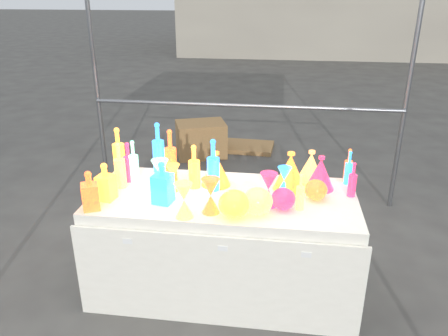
# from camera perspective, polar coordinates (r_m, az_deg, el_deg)

# --- Properties ---
(ground) EXTENTS (80.00, 80.00, 0.00)m
(ground) POSITION_cam_1_polar(r_m,az_deg,el_deg) (3.39, 0.00, -15.01)
(ground) COLOR #605E58
(ground) RESTS_ON ground
(display_table) EXTENTS (1.84, 0.83, 0.75)m
(display_table) POSITION_cam_1_polar(r_m,az_deg,el_deg) (3.16, -0.02, -9.74)
(display_table) COLOR white
(display_table) RESTS_ON ground
(cardboard_box_closed) EXTENTS (0.73, 0.63, 0.45)m
(cardboard_box_closed) POSITION_cam_1_polar(r_m,az_deg,el_deg) (5.72, -3.02, 3.78)
(cardboard_box_closed) COLOR #A57A4A
(cardboard_box_closed) RESTS_ON ground
(cardboard_box_flat) EXTENTS (0.73, 0.54, 0.06)m
(cardboard_box_flat) POSITION_cam_1_polar(r_m,az_deg,el_deg) (6.02, 3.04, 2.78)
(cardboard_box_flat) COLOR #A57A4A
(cardboard_box_flat) RESTS_ON ground
(bottle_0) EXTENTS (0.11, 0.11, 0.35)m
(bottle_0) POSITION_cam_1_polar(r_m,az_deg,el_deg) (3.40, -13.62, 2.34)
(bottle_0) COLOR red
(bottle_0) RESTS_ON display_table
(bottle_1) EXTENTS (0.11, 0.11, 0.39)m
(bottle_1) POSITION_cam_1_polar(r_m,az_deg,el_deg) (3.34, -8.58, 2.69)
(bottle_1) COLOR #198C38
(bottle_1) RESTS_ON display_table
(bottle_2) EXTENTS (0.09, 0.09, 0.39)m
(bottle_2) POSITION_cam_1_polar(r_m,az_deg,el_deg) (3.16, -7.00, 1.65)
(bottle_2) COLOR orange
(bottle_2) RESTS_ON display_table
(bottle_3) EXTENTS (0.08, 0.08, 0.30)m
(bottle_3) POSITION_cam_1_polar(r_m,az_deg,el_deg) (3.22, -12.38, 0.80)
(bottle_3) COLOR #1B37A2
(bottle_3) RESTS_ON display_table
(bottle_4) EXTENTS (0.10, 0.10, 0.33)m
(bottle_4) POSITION_cam_1_polar(r_m,az_deg,el_deg) (3.13, -13.48, 0.36)
(bottle_4) COLOR #168D6A
(bottle_4) RESTS_ON display_table
(bottle_5) EXTENTS (0.09, 0.09, 0.32)m
(bottle_5) POSITION_cam_1_polar(r_m,az_deg,el_deg) (3.20, -11.72, 0.88)
(bottle_5) COLOR #D82B76
(bottle_5) RESTS_ON display_table
(bottle_6) EXTENTS (0.09, 0.09, 0.32)m
(bottle_6) POSITION_cam_1_polar(r_m,az_deg,el_deg) (3.05, -3.92, 0.22)
(bottle_6) COLOR red
(bottle_6) RESTS_ON display_table
(bottle_7) EXTENTS (0.09, 0.09, 0.37)m
(bottle_7) POSITION_cam_1_polar(r_m,az_deg,el_deg) (2.99, -1.42, 0.42)
(bottle_7) COLOR #198C38
(bottle_7) RESTS_ON display_table
(decanter_0) EXTENTS (0.12, 0.12, 0.26)m
(decanter_0) POSITION_cam_1_polar(r_m,az_deg,el_deg) (2.98, -15.22, -1.70)
(decanter_0) COLOR red
(decanter_0) RESTS_ON display_table
(decanter_1) EXTENTS (0.14, 0.14, 0.26)m
(decanter_1) POSITION_cam_1_polar(r_m,az_deg,el_deg) (2.88, -17.12, -2.80)
(decanter_1) COLOR orange
(decanter_1) RESTS_ON display_table
(decanter_2) EXTENTS (0.14, 0.14, 0.28)m
(decanter_2) POSITION_cam_1_polar(r_m,az_deg,el_deg) (2.86, -8.04, -1.88)
(decanter_2) COLOR #198C38
(decanter_2) RESTS_ON display_table
(hourglass_0) EXTENTS (0.13, 0.13, 0.23)m
(hourglass_0) POSITION_cam_1_polar(r_m,az_deg,el_deg) (2.72, -1.75, -3.64)
(hourglass_0) COLOR orange
(hourglass_0) RESTS_ON display_table
(hourglass_1) EXTENTS (0.14, 0.14, 0.23)m
(hourglass_1) POSITION_cam_1_polar(r_m,az_deg,el_deg) (2.81, 5.81, -2.82)
(hourglass_1) COLOR #1B37A2
(hourglass_1) RESTS_ON display_table
(hourglass_2) EXTENTS (0.12, 0.12, 0.23)m
(hourglass_2) POSITION_cam_1_polar(r_m,az_deg,el_deg) (2.68, -5.26, -4.22)
(hourglass_2) COLOR #168D6A
(hourglass_2) RESTS_ON display_table
(hourglass_3) EXTENTS (0.16, 0.16, 0.24)m
(hourglass_3) POSITION_cam_1_polar(r_m,az_deg,el_deg) (3.02, -8.29, -1.05)
(hourglass_3) COLOR #D82B76
(hourglass_3) RESTS_ON display_table
(hourglass_4) EXTENTS (0.12, 0.12, 0.19)m
(hourglass_4) POSITION_cam_1_polar(r_m,az_deg,el_deg) (3.05, -6.63, -1.21)
(hourglass_4) COLOR red
(hourglass_4) RESTS_ON display_table
(hourglass_5) EXTENTS (0.10, 0.10, 0.19)m
(hourglass_5) POSITION_cam_1_polar(r_m,az_deg,el_deg) (3.00, 7.85, -1.60)
(hourglass_5) COLOR #198C38
(hourglass_5) RESTS_ON display_table
(globe_0) EXTENTS (0.23, 0.23, 0.16)m
(globe_0) POSITION_cam_1_polar(r_m,az_deg,el_deg) (2.68, 1.32, -4.89)
(globe_0) COLOR red
(globe_0) RESTS_ON display_table
(globe_1) EXTENTS (0.19, 0.19, 0.15)m
(globe_1) POSITION_cam_1_polar(r_m,az_deg,el_deg) (2.73, 4.40, -4.51)
(globe_1) COLOR #168D6A
(globe_1) RESTS_ON display_table
(globe_2) EXTENTS (0.17, 0.17, 0.12)m
(globe_2) POSITION_cam_1_polar(r_m,az_deg,el_deg) (2.97, 11.90, -2.93)
(globe_2) COLOR orange
(globe_2) RESTS_ON display_table
(globe_3) EXTENTS (0.19, 0.19, 0.13)m
(globe_3) POSITION_cam_1_polar(r_m,az_deg,el_deg) (2.81, 7.75, -4.16)
(globe_3) COLOR #1B37A2
(globe_3) RESTS_ON display_table
(lampshade_0) EXTENTS (0.25, 0.25, 0.25)m
(lampshade_0) POSITION_cam_1_polar(r_m,az_deg,el_deg) (3.09, -1.05, -0.04)
(lampshade_0) COLOR yellow
(lampshade_0) RESTS_ON display_table
(lampshade_1) EXTENTS (0.27, 0.27, 0.27)m
(lampshade_1) POSITION_cam_1_polar(r_m,az_deg,el_deg) (3.06, 8.64, -0.38)
(lampshade_1) COLOR yellow
(lampshade_1) RESTS_ON display_table
(lampshade_2) EXTENTS (0.23, 0.23, 0.24)m
(lampshade_2) POSITION_cam_1_polar(r_m,az_deg,el_deg) (3.11, 12.48, -0.57)
(lampshade_2) COLOR #1B37A2
(lampshade_2) RESTS_ON display_table
(lampshade_3) EXTENTS (0.23, 0.23, 0.25)m
(lampshade_3) POSITION_cam_1_polar(r_m,az_deg,el_deg) (3.18, 11.27, 0.12)
(lampshade_3) COLOR #168D6A
(lampshade_3) RESTS_ON display_table
(bottle_8) EXTENTS (0.07, 0.07, 0.25)m
(bottle_8) POSITION_cam_1_polar(r_m,az_deg,el_deg) (3.24, 16.00, 0.06)
(bottle_8) COLOR #198C38
(bottle_8) RESTS_ON display_table
(bottle_9) EXTENTS (0.07, 0.07, 0.26)m
(bottle_9) POSITION_cam_1_polar(r_m,az_deg,el_deg) (3.26, 15.94, 0.31)
(bottle_9) COLOR orange
(bottle_9) RESTS_ON display_table
(bottle_10) EXTENTS (0.07, 0.07, 0.25)m
(bottle_10) POSITION_cam_1_polar(r_m,az_deg,el_deg) (3.05, 16.47, -1.43)
(bottle_10) COLOR #1B37A2
(bottle_10) RESTS_ON display_table
(bottle_11) EXTENTS (0.07, 0.07, 0.24)m
(bottle_11) POSITION_cam_1_polar(r_m,az_deg,el_deg) (2.79, 9.95, -3.07)
(bottle_11) COLOR #168D6A
(bottle_11) RESTS_ON display_table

